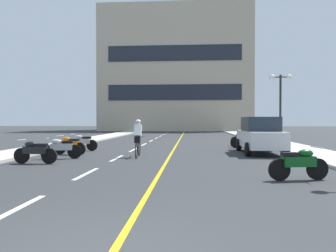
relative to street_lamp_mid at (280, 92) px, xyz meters
The scene contains 27 objects.
ground_plane 8.53m from the street_lamp_mid, 157.07° to the left, with size 140.00×140.00×0.00m, color #2D3033.
curb_left 15.95m from the street_lamp_mid, 157.22° to the left, with size 2.40×72.00×0.12m, color #B7B2A8.
curb_right 6.95m from the street_lamp_mid, 89.58° to the left, with size 2.40×72.00×0.12m, color #B7B2A8.
lane_dash_0 18.75m from the street_lamp_mid, 119.82° to the right, with size 0.14×2.20×0.01m, color silver.
lane_dash_1 15.48m from the street_lamp_mid, 127.41° to the right, with size 0.14×2.20×0.01m, color silver.
lane_dash_2 12.64m from the street_lamp_mid, 138.95° to the right, with size 0.14×2.20×0.01m, color silver.
lane_dash_3 10.59m from the street_lamp_mid, 156.54° to the right, with size 0.14×2.20×0.01m, color silver.
lane_dash_4 9.81m from the street_lamp_mid, behind, with size 0.14×2.20×0.01m, color silver.
lane_dash_5 10.61m from the street_lamp_mid, 156.26° to the left, with size 0.14×2.20×0.01m, color silver.
lane_dash_6 12.68m from the street_lamp_mid, 138.76° to the left, with size 0.14×2.20×0.01m, color silver.
lane_dash_7 15.52m from the street_lamp_mid, 127.28° to the left, with size 0.14×2.20×0.01m, color silver.
lane_dash_8 18.79m from the street_lamp_mid, 119.74° to the left, with size 0.14×2.20×0.01m, color silver.
lane_dash_9 22.30m from the street_lamp_mid, 114.57° to the left, with size 0.14×2.20×0.01m, color silver.
lane_dash_10 25.95m from the street_lamp_mid, 110.86° to the left, with size 0.14×2.20×0.01m, color silver.
lane_dash_11 29.70m from the street_lamp_mid, 108.09° to the left, with size 0.14×2.20×0.01m, color silver.
centre_line_yellow 9.82m from the street_lamp_mid, 138.89° to the left, with size 0.12×66.00×0.01m, color gold.
office_building 33.07m from the street_lamp_mid, 105.19° to the left, with size 24.34×8.67×20.01m.
street_lamp_mid is the anchor object (origin of this frame).
parked_car_near 6.47m from the street_lamp_mid, 114.69° to the right, with size 1.93×4.20×1.82m.
motorcycle_1 13.33m from the street_lamp_mid, 103.29° to the right, with size 1.69×0.62×0.92m.
motorcycle_2 15.74m from the street_lamp_mid, 140.11° to the right, with size 1.70×0.60×0.92m.
motorcycle_3 14.53m from the street_lamp_mid, 143.87° to the right, with size 1.65×0.75×0.92m.
motorcycle_4 13.87m from the street_lamp_mid, 150.49° to the right, with size 1.68×0.66×0.92m.
motorcycle_5 13.10m from the street_lamp_mid, 158.51° to the right, with size 1.70×0.60×0.92m.
motorcycle_6 4.63m from the street_lamp_mid, 140.72° to the right, with size 1.70×0.60×0.92m.
motorcycle_7 4.02m from the street_lamp_mid, 163.22° to the right, with size 1.66×0.73×0.92m.
cyclist_rider 11.49m from the street_lamp_mid, 138.03° to the right, with size 0.42×1.77×1.71m.
Camera 1 is at (1.21, -3.54, 1.64)m, focal length 33.86 mm.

